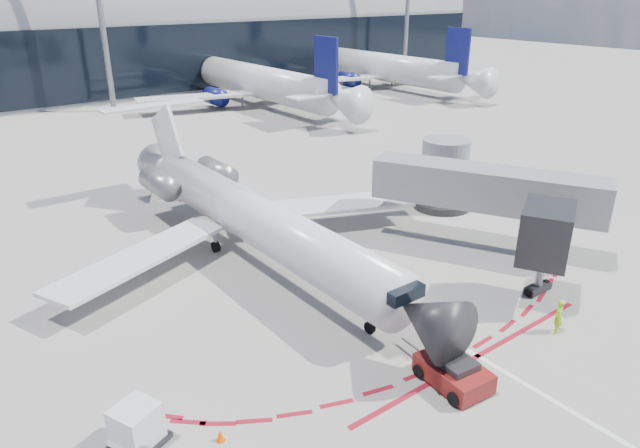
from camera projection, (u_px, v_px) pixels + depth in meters
ground at (313, 259)px, 32.19m from camera, size 260.00×260.00×0.00m
apron_centerline at (293, 247)px, 33.66m from camera, size 0.25×40.00×0.01m
apron_stop_bar at (478, 356)px, 23.73m from camera, size 14.00×0.25×0.01m
terminal_building at (26, 32)px, 76.65m from camera, size 150.00×24.15×24.00m
jet_bridge at (474, 188)px, 34.27m from camera, size 10.03×15.20×4.90m
light_mast_centre at (99, 2)px, 65.43m from camera, size 0.70×0.70×25.00m
regional_jet at (248, 215)px, 32.02m from camera, size 23.05×28.42×7.12m
pushback_tug at (454, 373)px, 21.91m from camera, size 2.14×4.53×1.16m
ramp_worker at (558, 316)px, 25.08m from camera, size 0.70×0.63×1.62m
uld_container at (137, 427)px, 18.80m from camera, size 2.14×2.01×1.61m
safety_cone_left at (220, 435)px, 19.24m from camera, size 0.32×0.32×0.45m
bg_airliner_2 at (252, 57)px, 72.61m from camera, size 36.21×38.35×11.72m
bg_airliner_3 at (378, 47)px, 85.86m from camera, size 35.99×38.11×11.64m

